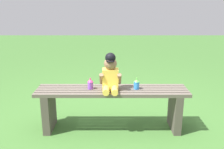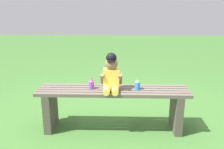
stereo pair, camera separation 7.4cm
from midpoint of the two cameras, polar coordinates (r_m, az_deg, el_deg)
ground_plane at (r=2.92m, az=0.94°, el=-12.12°), size 16.00×16.00×0.00m
park_bench at (r=2.79m, az=0.97°, el=-6.39°), size 1.65×0.35×0.47m
child_figure at (r=2.65m, az=0.64°, el=0.06°), size 0.23×0.27×0.40m
sippy_cup_left at (r=2.73m, az=-3.95°, el=-2.08°), size 0.06×0.06×0.12m
sippy_cup_right at (r=2.72m, az=6.60°, el=-2.18°), size 0.06×0.06×0.12m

